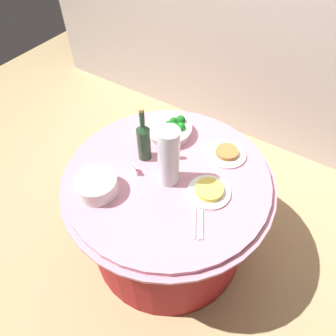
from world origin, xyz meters
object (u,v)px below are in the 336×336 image
at_px(broccoli_bowl, 170,129).
at_px(wine_bottle, 144,140).
at_px(plate_stack, 97,185).
at_px(food_plate_peanuts, 227,153).
at_px(label_placard_front, 135,169).
at_px(serving_tongs, 199,225).
at_px(food_plate_fried_egg, 209,191).
at_px(decorative_fruit_vase, 169,160).

distance_m(broccoli_bowl, wine_bottle, 0.25).
bearing_deg(plate_stack, food_plate_peanuts, 53.19).
xyz_separation_m(broccoli_bowl, label_placard_front, (0.01, -0.36, -0.01)).
relative_size(broccoli_bowl, food_plate_peanuts, 1.27).
xyz_separation_m(serving_tongs, label_placard_front, (-0.45, 0.10, 0.03)).
bearing_deg(wine_bottle, broccoli_bowl, 86.26).
distance_m(wine_bottle, food_plate_fried_egg, 0.44).
bearing_deg(broccoli_bowl, label_placard_front, -88.39).
relative_size(plate_stack, decorative_fruit_vase, 0.62).
bearing_deg(serving_tongs, food_plate_fried_egg, 104.47).
bearing_deg(decorative_fruit_vase, food_plate_peanuts, 61.37).
relative_size(serving_tongs, label_placard_front, 2.94).
bearing_deg(food_plate_fried_egg, broccoli_bowl, 146.97).
height_order(wine_bottle, decorative_fruit_vase, decorative_fruit_vase).
height_order(decorative_fruit_vase, serving_tongs, decorative_fruit_vase).
relative_size(broccoli_bowl, label_placard_front, 5.09).
bearing_deg(food_plate_peanuts, serving_tongs, -79.32).
distance_m(broccoli_bowl, label_placard_front, 0.36).
height_order(decorative_fruit_vase, label_placard_front, decorative_fruit_vase).
distance_m(plate_stack, decorative_fruit_vase, 0.38).
relative_size(broccoli_bowl, serving_tongs, 1.73).
bearing_deg(label_placard_front, plate_stack, -112.99).
bearing_deg(broccoli_bowl, food_plate_fried_egg, -33.03).
relative_size(wine_bottle, food_plate_peanuts, 1.53).
xyz_separation_m(serving_tongs, food_plate_peanuts, (-0.09, 0.49, 0.01)).
distance_m(serving_tongs, label_placard_front, 0.46).
distance_m(decorative_fruit_vase, food_plate_peanuts, 0.40).
bearing_deg(food_plate_peanuts, label_placard_front, -132.57).
xyz_separation_m(broccoli_bowl, food_plate_peanuts, (0.36, 0.03, -0.03)).
xyz_separation_m(plate_stack, label_placard_front, (0.09, 0.20, -0.01)).
distance_m(broccoli_bowl, serving_tongs, 0.65).
height_order(plate_stack, decorative_fruit_vase, decorative_fruit_vase).
bearing_deg(serving_tongs, decorative_fruit_vase, 149.36).
bearing_deg(food_plate_fried_egg, plate_stack, -148.43).
distance_m(broccoli_bowl, decorative_fruit_vase, 0.37).
xyz_separation_m(plate_stack, decorative_fruit_vase, (0.26, 0.26, 0.10)).
relative_size(wine_bottle, label_placard_front, 6.11).
height_order(food_plate_peanuts, label_placard_front, label_placard_front).
distance_m(wine_bottle, food_plate_peanuts, 0.48).
bearing_deg(plate_stack, food_plate_fried_egg, 31.57).
distance_m(decorative_fruit_vase, food_plate_fried_egg, 0.26).
bearing_deg(broccoli_bowl, plate_stack, -97.71).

